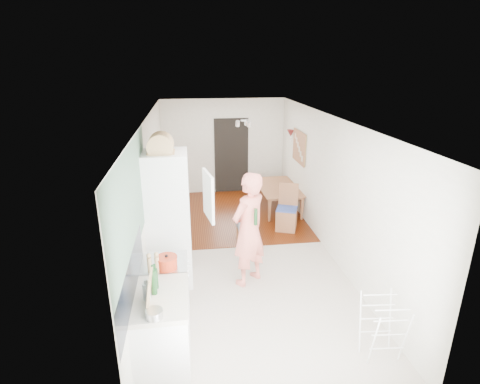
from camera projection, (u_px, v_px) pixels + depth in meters
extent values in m
cube|color=beige|center=(242.00, 252.00, 7.03)|extent=(3.20, 7.00, 0.01)
cube|color=#60270A|center=(231.00, 214.00, 8.76)|extent=(3.20, 3.30, 0.01)
cube|color=slate|center=(132.00, 202.00, 4.35)|extent=(0.02, 3.00, 1.30)
cube|color=black|center=(132.00, 280.00, 4.06)|extent=(0.02, 1.90, 0.50)
cube|color=black|center=(231.00, 156.00, 9.98)|extent=(0.90, 0.04, 2.00)
cube|color=white|center=(163.00, 332.00, 4.34)|extent=(0.60, 0.90, 0.86)
cube|color=beige|center=(160.00, 298.00, 4.19)|extent=(0.62, 0.92, 0.06)
cube|color=white|center=(166.00, 293.00, 5.04)|extent=(0.60, 0.60, 0.88)
cube|color=#B3B3B6|center=(164.00, 263.00, 4.88)|extent=(0.60, 0.60, 0.04)
cube|color=white|center=(169.00, 220.00, 5.78)|extent=(0.66, 0.66, 2.15)
cube|color=white|center=(208.00, 196.00, 5.42)|extent=(0.14, 0.56, 0.70)
cube|color=white|center=(187.00, 190.00, 5.67)|extent=(0.02, 0.52, 0.66)
cube|color=tan|center=(299.00, 147.00, 8.50)|extent=(0.03, 0.90, 0.70)
cube|color=#8C5C3C|center=(299.00, 147.00, 8.50)|extent=(0.00, 0.94, 0.74)
cone|color=maroon|center=(291.00, 133.00, 9.03)|extent=(0.18, 0.18, 0.16)
imported|color=#EF7969|center=(249.00, 220.00, 5.75)|extent=(0.95, 0.91, 2.18)
imported|color=#8C5C3C|center=(279.00, 199.00, 9.02)|extent=(0.80, 1.40, 0.49)
cube|color=slate|center=(247.00, 222.00, 7.20)|extent=(0.40, 0.40, 0.17)
cylinder|color=red|center=(167.00, 262.00, 4.71)|extent=(0.29, 0.29, 0.16)
cylinder|color=#B3B3B6|center=(154.00, 314.00, 3.81)|extent=(0.22, 0.22, 0.09)
cylinder|color=#17401B|center=(256.00, 217.00, 5.55)|extent=(0.06, 0.06, 0.26)
cylinder|color=#17401B|center=(154.00, 282.00, 4.17)|extent=(0.08, 0.08, 0.29)
cylinder|color=#17401B|center=(156.00, 279.00, 4.28)|extent=(0.07, 0.07, 0.25)
cylinder|color=silver|center=(147.00, 292.00, 4.08)|extent=(0.10, 0.10, 0.20)
cylinder|color=tan|center=(157.00, 264.00, 4.62)|extent=(0.07, 0.07, 0.21)
cylinder|color=tan|center=(150.00, 265.00, 4.61)|extent=(0.06, 0.06, 0.20)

